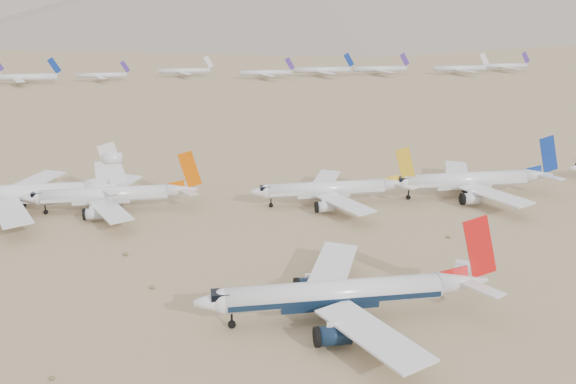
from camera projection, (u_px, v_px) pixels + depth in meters
name	position (u px, v px, depth m)	size (l,w,h in m)	color
ground	(318.00, 311.00, 117.26)	(7000.00, 7000.00, 0.00)	#7E6649
main_airliner	(347.00, 293.00, 112.95)	(51.70, 50.50, 18.25)	silver
row2_navy_widebody	(473.00, 180.00, 182.28)	(48.09, 47.02, 17.11)	silver
row2_gold_tail	(333.00, 189.00, 175.52)	(43.60, 42.64, 15.53)	silver
row2_orange_tail	(112.00, 195.00, 170.04)	(44.09, 43.13, 15.73)	silver
row2_white_trijet	(23.00, 193.00, 168.85)	(51.64, 50.46, 18.30)	silver
distant_storage_row	(200.00, 72.00, 436.43)	(517.93, 61.73, 14.50)	silver
desert_scrub	(443.00, 371.00, 97.92)	(269.29, 123.27, 0.66)	brown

